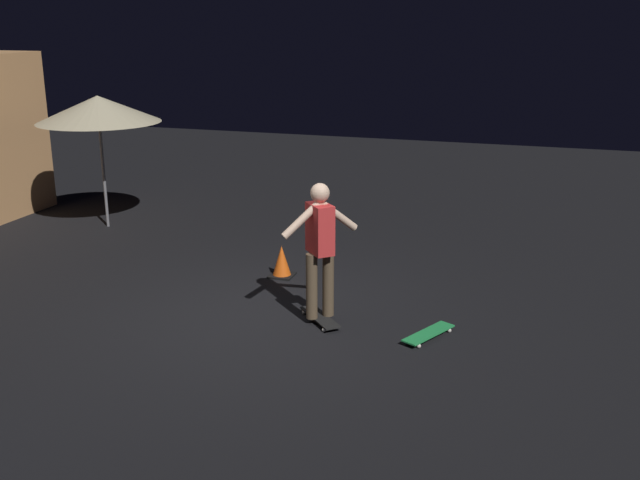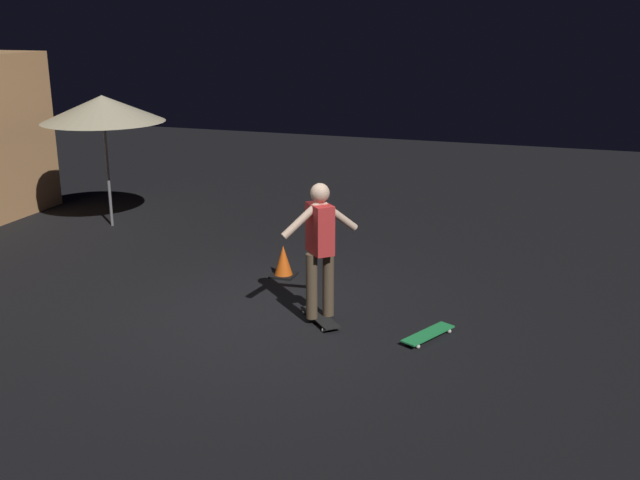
% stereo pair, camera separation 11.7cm
% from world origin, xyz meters
% --- Properties ---
extents(ground_plane, '(28.00, 28.00, 0.00)m').
position_xyz_m(ground_plane, '(0.00, 0.00, 0.00)').
color(ground_plane, black).
extents(patio_umbrella, '(2.10, 2.10, 2.30)m').
position_xyz_m(patio_umbrella, '(3.04, 4.14, 2.07)').
color(patio_umbrella, slate).
rests_on(patio_umbrella, ground_plane).
extents(skateboard_ridden, '(0.71, 0.67, 0.07)m').
position_xyz_m(skateboard_ridden, '(0.11, -0.76, 0.06)').
color(skateboard_ridden, black).
rests_on(skateboard_ridden, ground_plane).
extents(skateboard_spare, '(0.79, 0.53, 0.07)m').
position_xyz_m(skateboard_spare, '(0.03, -2.11, 0.06)').
color(skateboard_spare, green).
rests_on(skateboard_spare, ground_plane).
extents(skater, '(0.73, 0.79, 1.67)m').
position_xyz_m(skater, '(0.11, -0.76, 1.04)').
color(skater, brown).
rests_on(skater, skateboard_ridden).
extents(traffic_cone, '(0.34, 0.34, 0.46)m').
position_xyz_m(traffic_cone, '(1.51, 0.27, 0.21)').
color(traffic_cone, black).
rests_on(traffic_cone, ground_plane).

